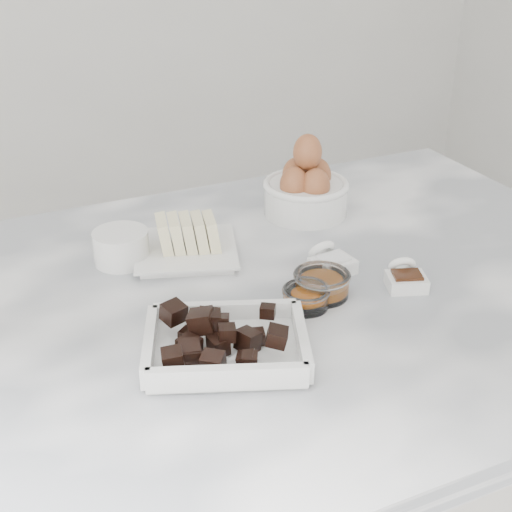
{
  "coord_description": "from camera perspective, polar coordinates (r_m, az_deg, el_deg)",
  "views": [
    {
      "loc": [
        -0.35,
        -0.78,
        1.44
      ],
      "look_at": [
        0.02,
        0.03,
        0.98
      ],
      "focal_mm": 50.0,
      "sensor_mm": 36.0,
      "label": 1
    }
  ],
  "objects": [
    {
      "name": "vanilla_spoon",
      "position": [
        1.03,
        11.85,
        -1.68
      ],
      "size": [
        0.07,
        0.08,
        0.04
      ],
      "color": "white",
      "rests_on": "marble_slab"
    },
    {
      "name": "butter_plate",
      "position": [
        1.09,
        -5.79,
        1.11
      ],
      "size": [
        0.19,
        0.19,
        0.06
      ],
      "color": "white",
      "rests_on": "marble_slab"
    },
    {
      "name": "marble_slab",
      "position": [
        1.0,
        -0.32,
        -3.99
      ],
      "size": [
        1.2,
        0.8,
        0.04
      ],
      "primitive_type": "cube",
      "color": "white",
      "rests_on": "cabinet"
    },
    {
      "name": "salt_spoon",
      "position": [
        1.05,
        5.93,
        -0.42
      ],
      "size": [
        0.06,
        0.08,
        0.04
      ],
      "color": "white",
      "rests_on": "marble_slab"
    },
    {
      "name": "chocolate_dish",
      "position": [
        0.85,
        -2.41,
        -6.83
      ],
      "size": [
        0.23,
        0.21,
        0.05
      ],
      "color": "white",
      "rests_on": "marble_slab"
    },
    {
      "name": "honey_bowl",
      "position": [
        0.98,
        5.27,
        -2.21
      ],
      "size": [
        0.08,
        0.08,
        0.03
      ],
      "color": "white",
      "rests_on": "marble_slab"
    },
    {
      "name": "zest_bowl",
      "position": [
        0.96,
        4.01,
        -3.27
      ],
      "size": [
        0.06,
        0.06,
        0.03
      ],
      "color": "white",
      "rests_on": "marble_slab"
    },
    {
      "name": "sugar_ramekin",
      "position": [
        1.08,
        -10.74,
        0.83
      ],
      "size": [
        0.08,
        0.08,
        0.05
      ],
      "color": "white",
      "rests_on": "marble_slab"
    },
    {
      "name": "egg_bowl",
      "position": [
        1.22,
        4.0,
        5.4
      ],
      "size": [
        0.15,
        0.15,
        0.14
      ],
      "color": "white",
      "rests_on": "marble_slab"
    }
  ]
}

